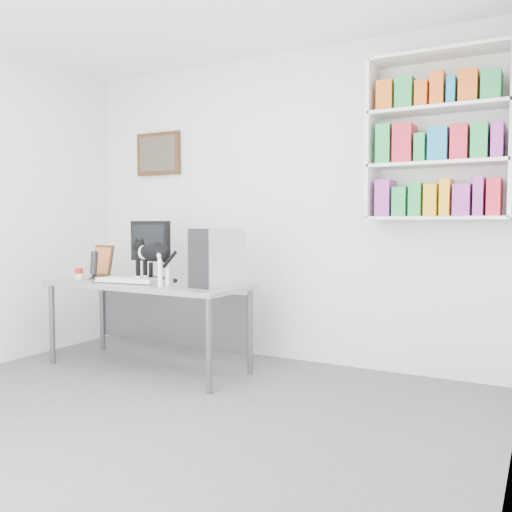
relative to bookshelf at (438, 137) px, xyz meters
name	(u,v)px	position (x,y,z in m)	size (l,w,h in m)	color
room	(121,199)	(-1.40, -1.85, -0.50)	(4.01, 4.01, 2.70)	#5C5D62
bookshelf	(438,137)	(0.00, 0.00, 0.00)	(1.03, 0.28, 1.24)	silver
wall_art	(158,154)	(-2.70, 0.12, 0.05)	(0.52, 0.04, 0.42)	#462B16
desk	(148,326)	(-2.17, -0.71, -1.49)	(1.74, 0.68, 0.72)	gray
monitor	(151,250)	(-2.29, -0.51, -0.87)	(0.49, 0.23, 0.52)	black
keyboard	(129,280)	(-2.28, -0.80, -1.11)	(0.52, 0.20, 0.04)	silver
pc_tower	(217,257)	(-1.49, -0.69, -0.90)	(0.20, 0.45, 0.45)	silver
speaker	(94,265)	(-2.75, -0.72, -1.00)	(0.11, 0.11, 0.25)	black
leaning_print	(103,260)	(-2.89, -0.47, -0.98)	(0.24, 0.10, 0.29)	#462B16
soup_can	(79,274)	(-2.85, -0.80, -1.08)	(0.07, 0.07, 0.10)	red
cat	(153,263)	(-2.02, -0.81, -0.95)	(0.57, 0.15, 0.35)	black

